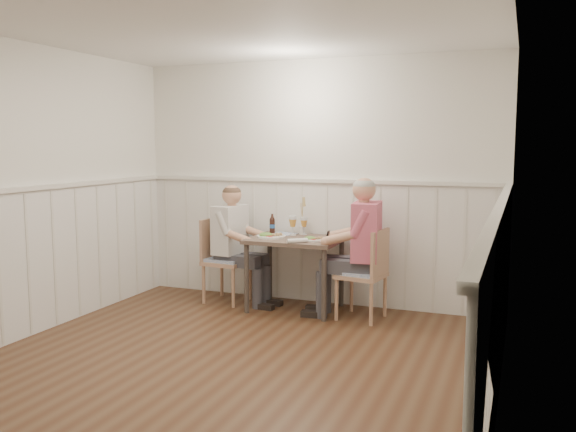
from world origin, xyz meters
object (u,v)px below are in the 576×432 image
(chair_right, at_px, (367,271))
(diner_cream, at_px, (233,253))
(dining_table, at_px, (295,248))
(chair_left, at_px, (222,257))
(beer_bottle, at_px, (272,225))
(man_in_pink, at_px, (362,259))
(grass_vase, at_px, (301,217))

(chair_right, bearing_deg, diner_cream, 176.00)
(dining_table, distance_m, chair_left, 0.86)
(chair_right, relative_size, diner_cream, 0.69)
(beer_bottle, bearing_deg, diner_cream, -155.10)
(man_in_pink, relative_size, diner_cream, 1.09)
(chair_left, xyz_separation_m, grass_vase, (0.82, 0.23, 0.45))
(diner_cream, bearing_deg, chair_left, 179.74)
(chair_right, relative_size, chair_left, 0.98)
(chair_right, distance_m, diner_cream, 1.50)
(chair_left, distance_m, man_in_pink, 1.57)
(diner_cream, bearing_deg, grass_vase, 18.36)
(diner_cream, height_order, beer_bottle, diner_cream)
(man_in_pink, xyz_separation_m, diner_cream, (-1.44, 0.07, -0.05))
(chair_right, height_order, beer_bottle, beer_bottle)
(beer_bottle, bearing_deg, grass_vase, 9.62)
(dining_table, relative_size, beer_bottle, 4.33)
(chair_right, height_order, man_in_pink, man_in_pink)
(grass_vase, bearing_deg, chair_right, -22.64)
(chair_right, distance_m, beer_bottle, 1.20)
(man_in_pink, bearing_deg, chair_left, 177.25)
(dining_table, bearing_deg, grass_vase, 95.68)
(beer_bottle, distance_m, grass_vase, 0.33)
(dining_table, height_order, man_in_pink, man_in_pink)
(dining_table, xyz_separation_m, beer_bottle, (-0.34, 0.20, 0.20))
(beer_bottle, xyz_separation_m, grass_vase, (0.31, 0.05, 0.10))
(dining_table, relative_size, man_in_pink, 0.65)
(chair_left, bearing_deg, chair_right, -3.70)
(chair_left, relative_size, diner_cream, 0.70)
(diner_cream, relative_size, grass_vase, 3.05)
(chair_right, distance_m, man_in_pink, 0.13)
(man_in_pink, height_order, beer_bottle, man_in_pink)
(chair_left, height_order, diner_cream, diner_cream)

